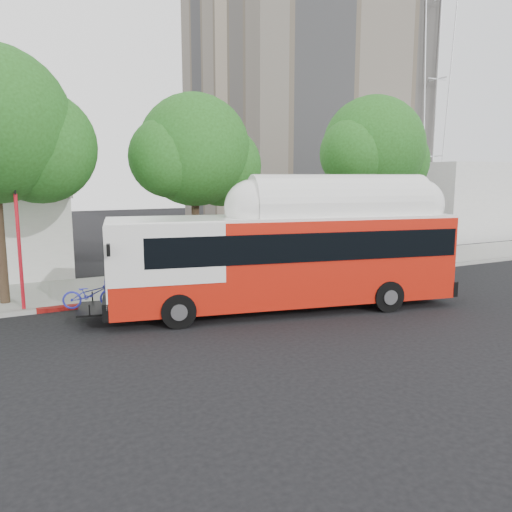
# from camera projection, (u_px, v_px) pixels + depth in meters

# --- Properties ---
(ground) EXTENTS (120.00, 120.00, 0.00)m
(ground) POSITION_uv_depth(u_px,v_px,m) (278.00, 312.00, 18.42)
(ground) COLOR black
(ground) RESTS_ON ground
(sidewalk) EXTENTS (60.00, 5.00, 0.15)m
(sidewalk) POSITION_uv_depth(u_px,v_px,m) (213.00, 278.00, 24.13)
(sidewalk) COLOR gray
(sidewalk) RESTS_ON ground
(curb_strip) EXTENTS (60.00, 0.30, 0.15)m
(curb_strip) POSITION_uv_depth(u_px,v_px,m) (235.00, 289.00, 21.84)
(curb_strip) COLOR gray
(curb_strip) RESTS_ON ground
(red_curb_segment) EXTENTS (10.00, 0.32, 0.16)m
(red_curb_segment) POSITION_uv_depth(u_px,v_px,m) (168.00, 296.00, 20.51)
(red_curb_segment) COLOR maroon
(red_curb_segment) RESTS_ON ground
(street_tree_left) EXTENTS (6.67, 5.80, 9.74)m
(street_tree_left) POSITION_uv_depth(u_px,v_px,m) (6.00, 131.00, 18.47)
(street_tree_left) COLOR #2D2116
(street_tree_left) RESTS_ON ground
(street_tree_mid) EXTENTS (5.75, 5.00, 8.62)m
(street_tree_mid) POSITION_uv_depth(u_px,v_px,m) (202.00, 155.00, 22.55)
(street_tree_mid) COLOR #2D2116
(street_tree_mid) RESTS_ON ground
(street_tree_right) EXTENTS (6.21, 5.40, 9.18)m
(street_tree_right) POSITION_uv_depth(u_px,v_px,m) (379.00, 152.00, 26.79)
(street_tree_right) COLOR #2D2116
(street_tree_right) RESTS_ON ground
(apartment_tower) EXTENTS (18.00, 18.00, 37.00)m
(apartment_tower) POSITION_uv_depth(u_px,v_px,m) (300.00, 44.00, 48.30)
(apartment_tower) COLOR tan
(apartment_tower) RESTS_ON ground
(horizon_block) EXTENTS (20.00, 12.00, 6.00)m
(horizon_block) POSITION_uv_depth(u_px,v_px,m) (480.00, 198.00, 45.38)
(horizon_block) COLOR silver
(horizon_block) RESTS_ON ground
(transit_bus) EXTENTS (13.87, 5.22, 4.04)m
(transit_bus) POSITION_uv_depth(u_px,v_px,m) (288.00, 260.00, 18.51)
(transit_bus) COLOR red
(transit_bus) RESTS_ON ground
(signal_pole) EXTENTS (0.13, 0.44, 4.60)m
(signal_pole) POSITION_uv_depth(u_px,v_px,m) (19.00, 249.00, 17.98)
(signal_pole) COLOR red
(signal_pole) RESTS_ON ground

